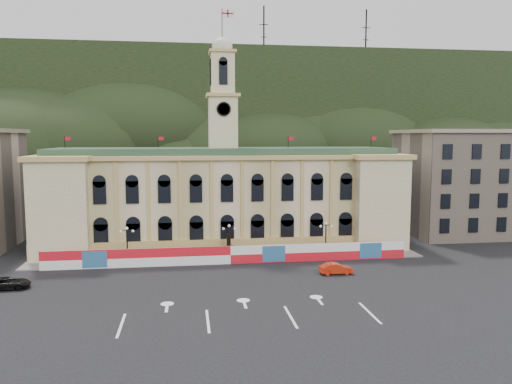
{
  "coord_description": "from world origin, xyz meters",
  "views": [
    {
      "loc": [
        -5.74,
        -51.76,
        17.37
      ],
      "look_at": [
        3.94,
        18.0,
        9.55
      ],
      "focal_mm": 35.0,
      "sensor_mm": 36.0,
      "label": 1
    }
  ],
  "objects": [
    {
      "name": "statue",
      "position": [
        0.0,
        18.0,
        1.19
      ],
      "size": [
        1.4,
        1.4,
        3.72
      ],
      "color": "#595651",
      "rests_on": "ground"
    },
    {
      "name": "lamp_left",
      "position": [
        -14.0,
        17.0,
        3.07
      ],
      "size": [
        1.96,
        0.44,
        5.15
      ],
      "color": "black",
      "rests_on": "ground"
    },
    {
      "name": "city_hall",
      "position": [
        0.0,
        27.63,
        7.85
      ],
      "size": [
        56.2,
        17.6,
        37.1
      ],
      "color": "beige",
      "rests_on": "ground"
    },
    {
      "name": "black_suv",
      "position": [
        -26.29,
        7.1,
        0.69
      ],
      "size": [
        3.24,
        5.39,
        1.37
      ],
      "primitive_type": "imported",
      "rotation": [
        0.0,
        0.0,
        1.67
      ],
      "color": "black",
      "rests_on": "ground"
    },
    {
      "name": "lane_markings",
      "position": [
        0.0,
        -5.0,
        0.0
      ],
      "size": [
        26.0,
        10.0,
        0.02
      ],
      "primitive_type": null,
      "color": "white",
      "rests_on": "ground"
    },
    {
      "name": "side_building_right",
      "position": [
        43.0,
        30.93,
        9.33
      ],
      "size": [
        21.0,
        17.0,
        18.6
      ],
      "color": "tan",
      "rests_on": "ground"
    },
    {
      "name": "red_sedan",
      "position": [
        12.84,
        8.11,
        0.7
      ],
      "size": [
        1.57,
        4.28,
        1.4
      ],
      "primitive_type": "imported",
      "rotation": [
        0.0,
        0.0,
        1.56
      ],
      "color": "red",
      "rests_on": "ground"
    },
    {
      "name": "lamp_center",
      "position": [
        0.0,
        17.0,
        3.07
      ],
      "size": [
        1.96,
        0.44,
        5.15
      ],
      "color": "black",
      "rests_on": "ground"
    },
    {
      "name": "hill_ridge",
      "position": [
        0.03,
        121.99,
        19.48
      ],
      "size": [
        230.0,
        80.0,
        64.0
      ],
      "color": "black",
      "rests_on": "ground"
    },
    {
      "name": "pavement",
      "position": [
        0.0,
        17.75,
        0.08
      ],
      "size": [
        56.0,
        5.5,
        0.16
      ],
      "primitive_type": "cube",
      "color": "slate",
      "rests_on": "ground"
    },
    {
      "name": "hoarding_fence",
      "position": [
        0.06,
        15.07,
        1.25
      ],
      "size": [
        50.0,
        0.44,
        2.5
      ],
      "color": "red",
      "rests_on": "ground"
    },
    {
      "name": "ground",
      "position": [
        0.0,
        0.0,
        0.0
      ],
      "size": [
        260.0,
        260.0,
        0.0
      ],
      "primitive_type": "plane",
      "color": "black",
      "rests_on": "ground"
    },
    {
      "name": "lamp_right",
      "position": [
        14.0,
        17.0,
        3.07
      ],
      "size": [
        1.96,
        0.44,
        5.15
      ],
      "color": "black",
      "rests_on": "ground"
    }
  ]
}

